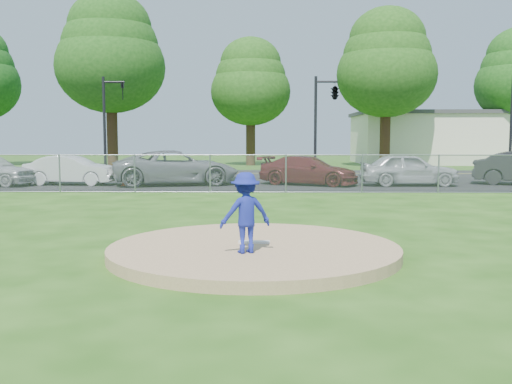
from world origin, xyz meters
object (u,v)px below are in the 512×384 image
tree_right (387,62)px  traffic_signal_left (108,117)px  tree_left (110,53)px  tree_center (251,81)px  commercial_building (454,138)px  pitcher (245,213)px  parked_car_white (72,170)px  parked_car_pearl (409,169)px  traffic_cone (125,179)px  parked_car_darkred (308,170)px  traffic_signal_center (333,94)px  parked_car_gray (176,168)px

tree_right → traffic_signal_left: 20.83m
tree_left → tree_center: size_ratio=1.27×
commercial_building → tree_right: size_ratio=1.41×
pitcher → parked_car_white: (-8.61, 16.30, -0.21)m
tree_left → tree_right: tree_left is taller
tree_center → parked_car_pearl: 20.90m
tree_left → tree_right: (20.00, 1.00, -0.59)m
tree_left → traffic_signal_left: 10.48m
tree_right → traffic_cone: size_ratio=18.10×
traffic_signal_left → parked_car_darkred: (10.93, -6.28, -2.69)m
commercial_building → tree_left: size_ratio=1.31×
traffic_signal_center → traffic_cone: (-10.13, -6.85, -4.28)m
commercial_building → traffic_signal_left: 29.51m
parked_car_darkred → commercial_building: bearing=-8.6°
tree_right → parked_car_gray: size_ratio=2.03×
parked_car_darkred → parked_car_pearl: size_ratio=1.05×
tree_center → parked_car_darkred: (3.16, -18.28, -5.80)m
pitcher → parked_car_gray: 16.77m
parked_car_pearl → commercial_building: bearing=-22.5°
traffic_signal_center → pitcher: 23.37m
parked_car_gray → pitcher: bearing=179.0°
parked_car_gray → parked_car_pearl: parked_car_gray is taller
traffic_signal_left → traffic_signal_center: (12.73, -0.00, 1.25)m
tree_right → pitcher: 34.62m
tree_right → tree_left: bearing=-177.1°
tree_left → parked_car_pearl: (17.68, -15.58, -7.49)m
tree_center → pitcher: bearing=-88.6°
tree_center → pitcher: size_ratio=7.02×
traffic_signal_center → traffic_signal_left: bearing=180.0°
traffic_signal_center → parked_car_gray: bearing=-141.1°
tree_right → parked_car_darkred: 18.99m
traffic_signal_left → traffic_cone: traffic_signal_left is taller
commercial_building → tree_right: (-7.00, -6.00, 5.49)m
tree_right → pitcher: tree_right is taller
traffic_signal_center → parked_car_gray: size_ratio=0.98×
parked_car_white → commercial_building: bearing=-43.5°
parked_car_darkred → tree_center: bearing=33.1°
tree_center → tree_right: size_ratio=0.85×
parked_car_white → parked_car_pearl: 15.42m
parked_car_darkred → traffic_signal_center: bearing=7.2°
traffic_signal_left → parked_car_gray: traffic_signal_left is taller
tree_right → parked_car_gray: bearing=-128.3°
commercial_building → traffic_cone: bearing=-134.1°
tree_left → parked_car_gray: size_ratio=2.19×
pitcher → parked_car_white: pitcher is taller
parked_car_gray → parked_car_darkred: parked_car_gray is taller
commercial_building → traffic_cone: size_ratio=25.52×
parked_car_white → tree_left: bearing=12.6°
tree_right → pitcher: size_ratio=8.30×
parked_car_white → parked_car_pearl: parked_car_pearl is taller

